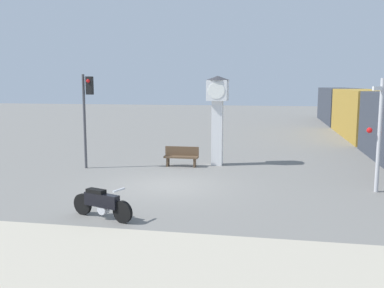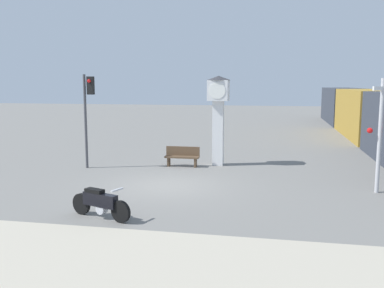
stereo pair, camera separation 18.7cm
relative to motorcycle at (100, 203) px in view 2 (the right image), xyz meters
The scene contains 8 objects.
ground_plane 4.32m from the motorcycle, 78.00° to the left, with size 120.00×120.00×0.00m, color slate.
sidewalk_strip 4.12m from the motorcycle, 77.44° to the right, with size 36.00×6.00×0.10m.
motorcycle is the anchor object (origin of this frame).
clock_tower 9.31m from the motorcycle, 75.75° to the left, with size 1.14×1.14×4.21m.
freight_train 24.38m from the motorcycle, 62.59° to the left, with size 2.80×34.96×3.40m.
traffic_light 8.07m from the motorcycle, 116.74° to the left, with size 0.50×0.35×4.26m.
railroad_crossing_signal 9.84m from the motorcycle, 28.89° to the left, with size 0.90×0.82×4.04m.
bench 8.11m from the motorcycle, 85.59° to the left, with size 1.60×0.44×0.92m.
Camera 2 is at (4.02, -15.36, 3.86)m, focal length 40.00 mm.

